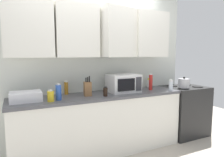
# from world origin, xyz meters

# --- Properties ---
(wall_back_with_cabinets) EXTENTS (3.45, 0.50, 2.60)m
(wall_back_with_cabinets) POSITION_xyz_m (-0.00, -0.07, 1.58)
(wall_back_with_cabinets) COLOR silver
(wall_back_with_cabinets) RESTS_ON ground_plane
(counter_run) EXTENTS (2.58, 0.63, 0.90)m
(counter_run) POSITION_xyz_m (0.00, -0.30, 0.45)
(counter_run) COLOR white
(counter_run) RESTS_ON ground_plane
(stove_range) EXTENTS (0.76, 0.64, 0.91)m
(stove_range) POSITION_xyz_m (1.67, -0.32, 0.45)
(stove_range) COLOR black
(stove_range) RESTS_ON ground_plane
(kettle) EXTENTS (0.19, 0.19, 0.19)m
(kettle) POSITION_xyz_m (1.50, -0.46, 0.99)
(kettle) COLOR #B2B2B7
(kettle) RESTS_ON stove_range
(microwave) EXTENTS (0.48, 0.37, 0.28)m
(microwave) POSITION_xyz_m (0.40, -0.28, 1.04)
(microwave) COLOR silver
(microwave) RESTS_ON counter_run
(dish_rack) EXTENTS (0.38, 0.30, 0.12)m
(dish_rack) POSITION_xyz_m (-1.03, -0.30, 0.96)
(dish_rack) COLOR silver
(dish_rack) RESTS_ON counter_run
(knife_block) EXTENTS (0.12, 0.13, 0.29)m
(knife_block) POSITION_xyz_m (-0.21, -0.32, 1.00)
(knife_block) COLOR brown
(knife_block) RESTS_ON counter_run
(bottle_red_sauce) EXTENTS (0.06, 0.06, 0.27)m
(bottle_red_sauce) POSITION_xyz_m (0.90, -0.32, 1.03)
(bottle_red_sauce) COLOR red
(bottle_red_sauce) RESTS_ON counter_run
(bottle_yellow_mustard) EXTENTS (0.08, 0.08, 0.15)m
(bottle_yellow_mustard) POSITION_xyz_m (-0.75, -0.46, 0.97)
(bottle_yellow_mustard) COLOR gold
(bottle_yellow_mustard) RESTS_ON counter_run
(bottle_amber_vinegar) EXTENTS (0.06, 0.06, 0.20)m
(bottle_amber_vinegar) POSITION_xyz_m (-0.47, -0.09, 1.00)
(bottle_amber_vinegar) COLOR #AD701E
(bottle_amber_vinegar) RESTS_ON counter_run
(bottle_clear_tall) EXTENTS (0.07, 0.07, 0.18)m
(bottle_clear_tall) POSITION_xyz_m (1.15, -0.52, 0.98)
(bottle_clear_tall) COLOR silver
(bottle_clear_tall) RESTS_ON counter_run
(bottle_soy_dark) EXTENTS (0.06, 0.06, 0.14)m
(bottle_soy_dark) POSITION_xyz_m (-0.00, -0.47, 0.96)
(bottle_soy_dark) COLOR black
(bottle_soy_dark) RESTS_ON counter_run
(bottle_white_jar) EXTENTS (0.06, 0.06, 0.16)m
(bottle_white_jar) POSITION_xyz_m (1.04, -0.08, 0.98)
(bottle_white_jar) COLOR white
(bottle_white_jar) RESTS_ON counter_run
(bottle_blue_cleaner) EXTENTS (0.07, 0.07, 0.22)m
(bottle_blue_cleaner) POSITION_xyz_m (-0.64, -0.41, 1.00)
(bottle_blue_cleaner) COLOR #2D56B7
(bottle_blue_cleaner) RESTS_ON counter_run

